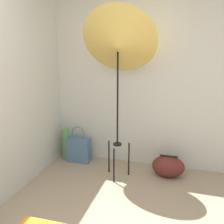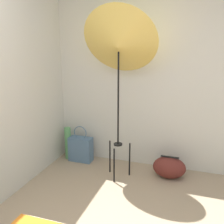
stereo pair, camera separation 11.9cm
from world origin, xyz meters
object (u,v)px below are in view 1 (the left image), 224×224
at_px(photo_umbrella, 118,45).
at_px(duffel_bag, 168,166).
at_px(paper_roll, 66,144).
at_px(tote_bag, 79,149).

relative_size(photo_umbrella, duffel_bag, 5.04).
relative_size(duffel_bag, paper_roll, 0.87).
relative_size(photo_umbrella, paper_roll, 4.36).
xyz_separation_m(tote_bag, duffel_bag, (1.33, -0.10, -0.05)).
relative_size(tote_bag, duffel_bag, 1.28).
xyz_separation_m(photo_umbrella, tote_bag, (-0.67, 0.29, -1.53)).
xyz_separation_m(photo_umbrella, paper_roll, (-0.90, 0.31, -1.47)).
height_order(photo_umbrella, paper_roll, photo_umbrella).
bearing_deg(tote_bag, duffel_bag, -4.27).
distance_m(duffel_bag, paper_roll, 1.56).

